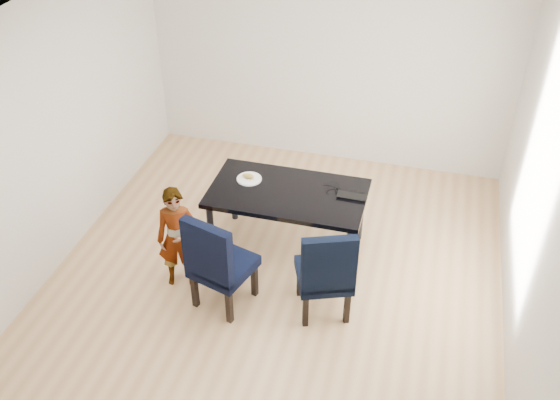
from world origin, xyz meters
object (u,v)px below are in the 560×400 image
(chair_left, at_px, (223,259))
(plate, at_px, (249,179))
(child, at_px, (178,238))
(dining_table, at_px, (287,221))
(chair_right, at_px, (324,268))
(laptop, at_px, (353,194))

(chair_left, distance_m, plate, 1.05)
(child, distance_m, plate, 1.01)
(dining_table, relative_size, chair_left, 1.50)
(child, xyz_separation_m, plate, (0.46, 0.88, 0.20))
(chair_left, height_order, chair_right, chair_left)
(laptop, bearing_deg, plate, 1.72)
(chair_right, xyz_separation_m, child, (-1.45, 0.01, 0.04))
(laptop, bearing_deg, child, 31.14)
(dining_table, bearing_deg, child, -139.56)
(dining_table, bearing_deg, chair_left, -112.75)
(chair_right, bearing_deg, plate, 117.04)
(plate, height_order, laptop, laptop)
(child, relative_size, laptop, 3.69)
(chair_left, distance_m, laptop, 1.48)
(dining_table, relative_size, laptop, 5.33)
(plate, bearing_deg, chair_left, -86.75)
(chair_right, height_order, plate, chair_right)
(plate, bearing_deg, dining_table, -13.67)
(plate, distance_m, laptop, 1.09)
(plate, bearing_deg, laptop, 0.08)
(child, bearing_deg, dining_table, 20.59)
(dining_table, xyz_separation_m, child, (-0.90, -0.77, 0.18))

